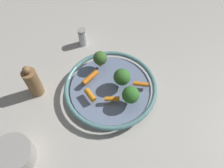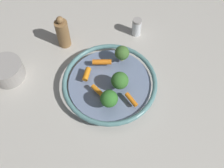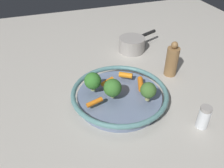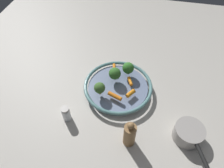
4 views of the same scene
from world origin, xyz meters
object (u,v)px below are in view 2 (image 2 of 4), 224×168
baby_carrot_left (98,91)px  saucepan (6,70)px  salt_shaker (137,27)px  baby_carrot_back (103,62)px  broccoli_floret_edge (120,81)px  broccoli_floret_large (109,99)px  pepper_mill (63,33)px  baby_carrot_center (131,100)px  broccoli_floret_mid (122,53)px  baby_carrot_right (87,74)px  serving_bowl (110,84)px

baby_carrot_left → saucepan: size_ratio=0.24×
salt_shaker → saucepan: size_ratio=0.37×
baby_carrot_back → broccoli_floret_edge: broccoli_floret_edge is taller
broccoli_floret_large → salt_shaker: broccoli_floret_large is taller
pepper_mill → saucepan: size_ratio=0.70×
baby_carrot_left → saucepan: (0.28, -0.21, -0.02)m
baby_carrot_center → broccoli_floret_edge: bearing=-76.6°
baby_carrot_back → broccoli_floret_large: broccoli_floret_large is taller
baby_carrot_back → saucepan: 0.35m
baby_carrot_center → broccoli_floret_mid: (-0.03, -0.17, 0.03)m
baby_carrot_right → saucepan: size_ratio=0.23×
baby_carrot_right → broccoli_floret_large: broccoli_floret_large is taller
broccoli_floret_large → saucepan: 0.40m
baby_carrot_back → saucepan: bearing=-17.8°
baby_carrot_back → broccoli_floret_mid: size_ratio=1.05×
broccoli_floret_large → serving_bowl: bearing=-111.8°
pepper_mill → baby_carrot_left: bearing=98.3°
baby_carrot_right → baby_carrot_back: size_ratio=0.71×
baby_carrot_left → broccoli_floret_edge: bearing=174.9°
baby_carrot_right → broccoli_floret_large: (-0.03, 0.13, 0.03)m
broccoli_floret_edge → broccoli_floret_large: same height
broccoli_floret_large → pepper_mill: 0.34m
baby_carrot_left → baby_carrot_center: bearing=141.9°
pepper_mill → broccoli_floret_large: bearing=100.2°
baby_carrot_left → broccoli_floret_mid: 0.16m
serving_bowl → baby_carrot_back: bearing=-92.3°
baby_carrot_left → salt_shaker: size_ratio=0.64×
baby_carrot_left → baby_carrot_center: (-0.09, 0.07, -0.00)m
baby_carrot_right → salt_shaker: bearing=-149.3°
broccoli_floret_mid → broccoli_floret_edge: broccoli_floret_edge is taller
broccoli_floret_edge → pepper_mill: (0.12, -0.29, -0.02)m
baby_carrot_center → broccoli_floret_edge: broccoli_floret_edge is taller
broccoli_floret_mid → saucepan: broccoli_floret_mid is taller
baby_carrot_back → baby_carrot_left: bearing=61.5°
baby_carrot_center → broccoli_floret_large: size_ratio=0.81×
baby_carrot_right → baby_carrot_center: 0.18m
baby_carrot_right → baby_carrot_center: bearing=125.8°
broccoli_floret_edge → saucepan: bearing=-31.7°
salt_shaker → baby_carrot_left: bearing=43.0°
baby_carrot_right → baby_carrot_back: baby_carrot_right is taller
serving_bowl → saucepan: (0.33, -0.18, 0.01)m
broccoli_floret_large → salt_shaker: bearing=-128.2°
serving_bowl → baby_carrot_right: 0.09m
serving_bowl → broccoli_floret_mid: (-0.07, -0.07, 0.06)m
pepper_mill → broccoli_floret_edge: bearing=112.3°
salt_shaker → pepper_mill: 0.29m
baby_carrot_back → salt_shaker: (-0.19, -0.12, -0.02)m
baby_carrot_left → salt_shaker: (-0.24, -0.23, -0.02)m
serving_bowl → broccoli_floret_mid: bearing=-136.7°
baby_carrot_left → broccoli_floret_large: size_ratio=0.76×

